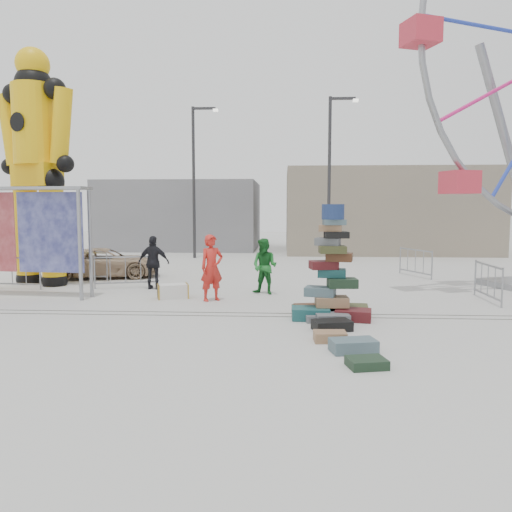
# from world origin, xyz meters

# --- Properties ---
(ground) EXTENTS (90.00, 90.00, 0.00)m
(ground) POSITION_xyz_m (0.00, 0.00, 0.00)
(ground) COLOR #9E9E99
(ground) RESTS_ON ground
(track_line_near) EXTENTS (40.00, 0.04, 0.01)m
(track_line_near) POSITION_xyz_m (0.00, 0.60, 0.00)
(track_line_near) COLOR #47443F
(track_line_near) RESTS_ON ground
(track_line_far) EXTENTS (40.00, 0.04, 0.01)m
(track_line_far) POSITION_xyz_m (0.00, 1.00, 0.00)
(track_line_far) COLOR #47443F
(track_line_far) RESTS_ON ground
(building_right) EXTENTS (12.00, 8.00, 5.00)m
(building_right) POSITION_xyz_m (7.00, 20.00, 2.50)
(building_right) COLOR gray
(building_right) RESTS_ON ground
(building_left) EXTENTS (10.00, 8.00, 4.40)m
(building_left) POSITION_xyz_m (-6.00, 22.00, 2.20)
(building_left) COLOR gray
(building_left) RESTS_ON ground
(lamp_post_right) EXTENTS (1.41, 0.25, 8.00)m
(lamp_post_right) POSITION_xyz_m (3.09, 13.00, 4.48)
(lamp_post_right) COLOR #2D2D30
(lamp_post_right) RESTS_ON ground
(lamp_post_left) EXTENTS (1.41, 0.25, 8.00)m
(lamp_post_left) POSITION_xyz_m (-3.91, 15.00, 4.48)
(lamp_post_left) COLOR #2D2D30
(lamp_post_left) RESTS_ON ground
(suitcase_tower) EXTENTS (1.94, 1.74, 2.78)m
(suitcase_tower) POSITION_xyz_m (1.98, 0.55, 0.78)
(suitcase_tower) COLOR #1C5355
(suitcase_tower) RESTS_ON ground
(crash_test_dummy) EXTENTS (3.29, 1.71, 8.37)m
(crash_test_dummy) POSITION_xyz_m (-7.74, 5.41, 4.41)
(crash_test_dummy) COLOR black
(crash_test_dummy) RESTS_ON ground
(banner_scaffold) EXTENTS (4.63, 1.14, 3.32)m
(banner_scaffold) POSITION_xyz_m (-7.24, 3.01, 2.49)
(banner_scaffold) COLOR gray
(banner_scaffold) RESTS_ON ground
(steamer_trunk) EXTENTS (1.02, 0.78, 0.42)m
(steamer_trunk) POSITION_xyz_m (-2.50, 3.00, 0.21)
(steamer_trunk) COLOR silver
(steamer_trunk) RESTS_ON ground
(row_case_0) EXTENTS (0.82, 0.70, 0.22)m
(row_case_0) POSITION_xyz_m (1.43, 1.04, 0.11)
(row_case_0) COLOR #404422
(row_case_0) RESTS_ON ground
(row_case_1) EXTENTS (0.70, 0.57, 0.17)m
(row_case_1) POSITION_xyz_m (1.64, 0.16, 0.09)
(row_case_1) COLOR slate
(row_case_1) RESTS_ON ground
(row_case_2) EXTENTS (0.94, 0.71, 0.23)m
(row_case_2) POSITION_xyz_m (1.89, -0.71, 0.11)
(row_case_2) COLOR black
(row_case_2) RESTS_ON ground
(row_case_3) EXTENTS (0.67, 0.45, 0.21)m
(row_case_3) POSITION_xyz_m (1.76, -1.65, 0.10)
(row_case_3) COLOR #9C724F
(row_case_3) RESTS_ON ground
(row_case_4) EXTENTS (0.94, 0.66, 0.25)m
(row_case_4) POSITION_xyz_m (2.13, -2.37, 0.12)
(row_case_4) COLOR slate
(row_case_4) RESTS_ON ground
(row_case_5) EXTENTS (0.73, 0.62, 0.16)m
(row_case_5) POSITION_xyz_m (2.23, -3.27, 0.08)
(row_case_5) COLOR #1C3320
(row_case_5) RESTS_ON ground
(barricade_dummy_a) EXTENTS (2.00, 0.26, 1.10)m
(barricade_dummy_a) POSITION_xyz_m (-8.21, 4.36, 0.55)
(barricade_dummy_a) COLOR gray
(barricade_dummy_a) RESTS_ON ground
(barricade_dummy_b) EXTENTS (1.99, 0.41, 1.10)m
(barricade_dummy_b) POSITION_xyz_m (-6.66, 6.39, 0.55)
(barricade_dummy_b) COLOR gray
(barricade_dummy_b) RESTS_ON ground
(barricade_dummy_c) EXTENTS (1.95, 0.66, 1.10)m
(barricade_dummy_c) POSITION_xyz_m (-4.52, 4.82, 0.55)
(barricade_dummy_c) COLOR gray
(barricade_dummy_c) RESTS_ON ground
(barricade_wheel_front) EXTENTS (0.13, 2.00, 1.10)m
(barricade_wheel_front) POSITION_xyz_m (6.72, 3.03, 0.55)
(barricade_wheel_front) COLOR gray
(barricade_wheel_front) RESTS_ON ground
(barricade_wheel_back) EXTENTS (0.84, 1.89, 1.10)m
(barricade_wheel_back) POSITION_xyz_m (6.00, 8.24, 0.55)
(barricade_wheel_back) COLOR gray
(barricade_wheel_back) RESTS_ON ground
(pedestrian_red) EXTENTS (0.84, 0.77, 1.93)m
(pedestrian_red) POSITION_xyz_m (-1.27, 2.66, 0.97)
(pedestrian_red) COLOR red
(pedestrian_red) RESTS_ON ground
(pedestrian_green) EXTENTS (1.05, 0.96, 1.75)m
(pedestrian_green) POSITION_xyz_m (0.22, 3.88, 0.87)
(pedestrian_green) COLOR #196624
(pedestrian_green) RESTS_ON ground
(pedestrian_black) EXTENTS (1.05, 0.45, 1.78)m
(pedestrian_black) POSITION_xyz_m (-3.50, 4.63, 0.89)
(pedestrian_black) COLOR black
(pedestrian_black) RESTS_ON ground
(parked_suv) EXTENTS (4.45, 2.86, 1.14)m
(parked_suv) POSITION_xyz_m (-6.10, 7.28, 0.57)
(parked_suv) COLOR tan
(parked_suv) RESTS_ON ground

